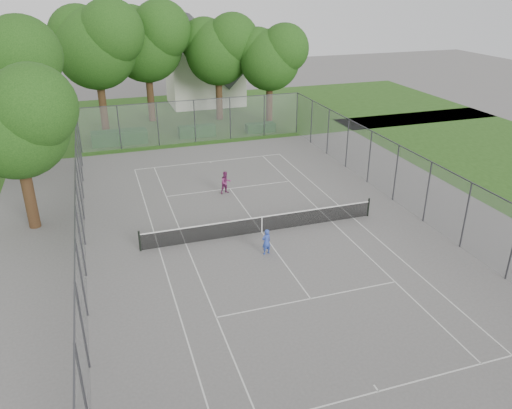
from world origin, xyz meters
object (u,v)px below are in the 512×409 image
object	(u,v)px
tennis_net	(262,224)
woman_player	(226,182)
girl_player	(266,242)
house	(205,68)

from	to	relation	value
tennis_net	woman_player	bearing A→B (deg)	94.21
woman_player	girl_player	bearing A→B (deg)	-104.98
house	tennis_net	bearing A→B (deg)	-97.43
tennis_net	girl_player	world-z (taller)	girl_player
tennis_net	house	xyz separation A→B (m)	(3.97, 30.45, 3.25)
tennis_net	woman_player	size ratio (longest dim) A/B	8.91
tennis_net	house	bearing A→B (deg)	82.57
tennis_net	woman_player	xyz separation A→B (m)	(-0.42, 5.77, 0.21)
tennis_net	girl_player	xyz separation A→B (m)	(-0.53, -2.23, 0.16)
tennis_net	house	distance (m)	30.88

